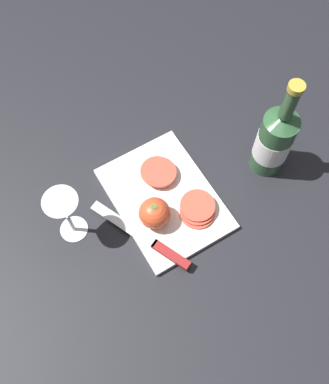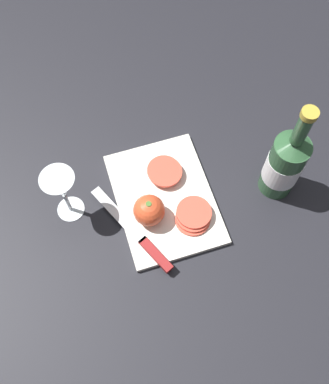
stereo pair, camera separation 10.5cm
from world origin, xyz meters
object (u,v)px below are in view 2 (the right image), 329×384
object	(u,v)px
whole_tomato	(149,210)
tomato_slice_stack_near	(193,216)
wine_bottle	(285,164)
wine_glass	(61,188)
tomato_slice_stack_far	(164,171)
knife	(146,244)

from	to	relation	value
whole_tomato	tomato_slice_stack_near	size ratio (longest dim) A/B	0.80
wine_bottle	tomato_slice_stack_near	bearing A→B (deg)	97.28
wine_glass	tomato_slice_stack_far	xyz separation A→B (m)	(0.02, -0.24, -0.09)
tomato_slice_stack_near	knife	bearing A→B (deg)	104.55
knife	tomato_slice_stack_near	bearing A→B (deg)	-99.98
wine_glass	knife	world-z (taller)	wine_glass
wine_glass	tomato_slice_stack_far	distance (m)	0.26
whole_tomato	wine_glass	bearing A→B (deg)	65.09
whole_tomato	knife	bearing A→B (deg)	157.26
wine_bottle	whole_tomato	world-z (taller)	wine_bottle
wine_bottle	wine_glass	world-z (taller)	wine_bottle
wine_bottle	whole_tomato	xyz separation A→B (m)	(0.00, 0.32, -0.05)
knife	tomato_slice_stack_far	size ratio (longest dim) A/B	2.71
wine_bottle	whole_tomato	distance (m)	0.32
wine_glass	whole_tomato	world-z (taller)	wine_glass
tomato_slice_stack_near	tomato_slice_stack_far	world-z (taller)	same
knife	whole_tomato	bearing A→B (deg)	-47.27
wine_bottle	tomato_slice_stack_near	xyz separation A→B (m)	(-0.03, 0.22, -0.08)
knife	wine_bottle	bearing A→B (deg)	-104.61
wine_bottle	tomato_slice_stack_near	world-z (taller)	wine_bottle
wine_glass	tomato_slice_stack_near	size ratio (longest dim) A/B	1.73
wine_glass	tomato_slice_stack_near	bearing A→B (deg)	-112.85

